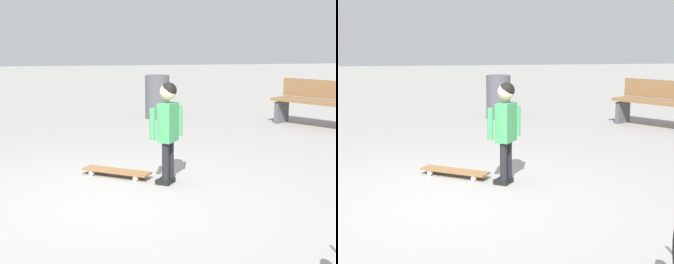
% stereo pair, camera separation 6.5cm
% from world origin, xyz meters
% --- Properties ---
extents(ground_plane, '(50.00, 50.00, 0.00)m').
position_xyz_m(ground_plane, '(0.00, 0.00, 0.00)').
color(ground_plane, gray).
extents(child_person, '(0.28, 0.37, 1.06)m').
position_xyz_m(child_person, '(0.52, -0.55, 0.66)').
color(child_person, black).
rests_on(child_person, ground).
extents(skateboard, '(0.60, 0.76, 0.07)m').
position_xyz_m(skateboard, '(0.88, -0.05, 0.06)').
color(skateboard, olive).
rests_on(skateboard, ground).
extents(street_bench, '(1.58, 1.25, 0.80)m').
position_xyz_m(street_bench, '(3.40, -3.72, 0.42)').
color(street_bench, brown).
rests_on(street_bench, ground).
extents(trash_bin, '(0.46, 0.46, 0.82)m').
position_xyz_m(trash_bin, '(4.87, -1.16, 0.41)').
color(trash_bin, '#4C4C51').
rests_on(trash_bin, ground).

